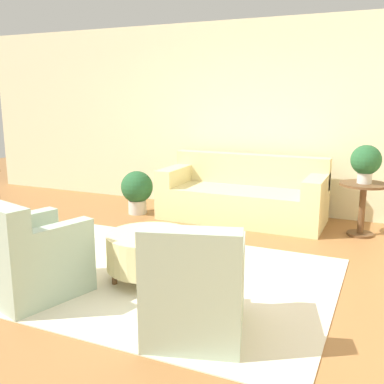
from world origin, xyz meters
name	(u,v)px	position (x,y,z in m)	size (l,w,h in m)	color
ground_plane	(155,277)	(0.00, 0.00, 0.00)	(16.00, 16.00, 0.00)	#996638
wall_back	(249,118)	(0.00, 2.98, 1.40)	(9.84, 0.12, 2.80)	beige
rug	(155,276)	(0.00, 0.00, 0.01)	(3.36, 2.46, 0.01)	beige
couch	(243,197)	(0.13, 2.34, 0.32)	(2.27, 0.94, 0.89)	beige
armchair_left	(29,259)	(-0.78, -0.81, 0.35)	(0.87, 0.95, 0.87)	#9EB29E
armchair_right	(195,290)	(0.78, -0.81, 0.35)	(0.87, 0.95, 0.87)	#9EB29E
ottoman_table	(150,250)	(-0.01, -0.07, 0.29)	(0.82, 0.82, 0.45)	beige
side_table	(363,200)	(1.72, 2.23, 0.46)	(0.59, 0.59, 0.67)	brown
potted_plant_on_side_table	(366,161)	(1.72, 2.23, 0.94)	(0.37, 0.37, 0.47)	beige
potted_plant_floor	(137,189)	(-1.39, 2.01, 0.37)	(0.47, 0.47, 0.64)	beige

